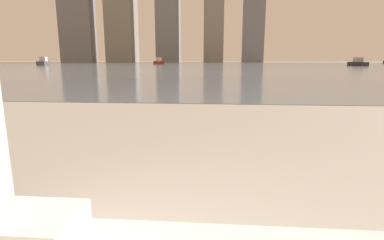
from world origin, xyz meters
TOP-DOWN VIEW (x-y plane):
  - towel_stack at (-0.20, 0.77)m, footprint 0.27×0.21m
  - harbor_water at (0.00, 62.00)m, footprint 180.00×110.00m
  - harbor_boat_1 at (-31.36, 53.30)m, footprint 2.30×4.19m
  - harbor_boat_2 at (-12.36, 65.23)m, footprint 2.93×4.05m
  - harbor_boat_4 at (23.30, 52.01)m, footprint 2.08×3.79m
  - skyline_tower_0 at (-54.63, 118.00)m, footprint 12.76×6.37m
  - skyline_tower_1 at (-36.83, 118.00)m, footprint 10.15×11.22m

SIDE VIEW (x-z plane):
  - harbor_water at x=0.00m, z-range 0.00..0.01m
  - harbor_boat_4 at x=23.30m, z-range -0.19..1.16m
  - harbor_boat_2 at x=-12.36m, z-range -0.20..1.24m
  - harbor_boat_1 at x=-31.36m, z-range -0.21..1.28m
  - towel_stack at x=-0.20m, z-range 0.48..0.60m
  - skyline_tower_0 at x=-54.63m, z-range 0.00..35.14m
  - skyline_tower_1 at x=-36.83m, z-range 0.00..43.15m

